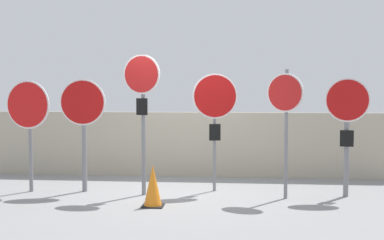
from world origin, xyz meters
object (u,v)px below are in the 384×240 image
object	(u,v)px
stop_sign_1	(83,114)
stop_sign_3	(215,104)
stop_sign_2	(142,95)
stop_sign_4	(285,106)
stop_sign_0	(28,112)
stop_sign_5	(347,117)
traffic_cone_0	(153,186)

from	to	relation	value
stop_sign_1	stop_sign_3	size ratio (longest dim) A/B	0.95
stop_sign_2	stop_sign_4	bearing A→B (deg)	12.98
stop_sign_1	stop_sign_2	xyz separation A→B (m)	(1.14, -0.20, 0.35)
stop_sign_0	stop_sign_4	xyz separation A→B (m)	(4.63, -0.20, 0.14)
stop_sign_5	stop_sign_4	bearing A→B (deg)	-157.84
stop_sign_0	stop_sign_2	distance (m)	2.16
stop_sign_1	stop_sign_4	distance (m)	3.65
stop_sign_2	stop_sign_3	size ratio (longest dim) A/B	1.15
stop_sign_1	stop_sign_2	bearing A→B (deg)	-10.77
stop_sign_1	traffic_cone_0	bearing A→B (deg)	-36.75
stop_sign_4	traffic_cone_0	xyz separation A→B (m)	(-2.18, -0.77, -1.28)
stop_sign_0	stop_sign_4	world-z (taller)	stop_sign_4
stop_sign_2	traffic_cone_0	bearing A→B (deg)	-54.29
stop_sign_2	stop_sign_4	xyz separation A→B (m)	(2.50, -0.09, -0.18)
stop_sign_4	stop_sign_5	xyz separation A→B (m)	(1.09, 0.25, -0.20)
stop_sign_4	traffic_cone_0	world-z (taller)	stop_sign_4
stop_sign_1	stop_sign_3	xyz separation A→B (m)	(2.40, 0.26, 0.18)
stop_sign_0	stop_sign_4	size ratio (longest dim) A/B	0.92
stop_sign_3	stop_sign_5	size ratio (longest dim) A/B	1.04
stop_sign_3	traffic_cone_0	bearing A→B (deg)	-135.06
stop_sign_1	traffic_cone_0	distance (m)	2.11
traffic_cone_0	stop_sign_0	bearing A→B (deg)	158.57
stop_sign_4	stop_sign_3	bearing A→B (deg)	-174.95
stop_sign_1	stop_sign_5	bearing A→B (deg)	-1.21
stop_sign_2	stop_sign_5	distance (m)	3.61
stop_sign_1	stop_sign_4	size ratio (longest dim) A/B	0.93
stop_sign_1	traffic_cone_0	xyz separation A→B (m)	(1.46, -1.06, -1.10)
stop_sign_2	stop_sign_5	bearing A→B (deg)	17.71
stop_sign_1	stop_sign_2	size ratio (longest dim) A/B	0.83
stop_sign_3	stop_sign_0	bearing A→B (deg)	176.45
stop_sign_0	stop_sign_5	bearing A→B (deg)	11.93
stop_sign_3	stop_sign_1	bearing A→B (deg)	176.59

